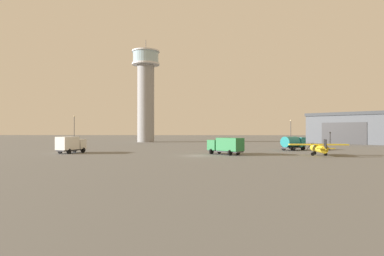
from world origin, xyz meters
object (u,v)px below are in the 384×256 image
Objects in this scene: control_tower at (146,90)px; light_post_east at (291,129)px; airplane_yellow at (319,148)px; light_post_west at (74,127)px; truck_box_green at (226,145)px; truck_fuel_tanker_teal at (293,142)px; truck_box_white at (71,144)px.

light_post_east is (48.64, -13.83, -14.50)m from control_tower.
airplane_yellow is 74.79m from light_post_west.
light_post_west is (-60.46, 43.85, 3.94)m from airplane_yellow.
truck_box_green is at bearing -67.00° from control_tower.
truck_box_white reaches higher than truck_fuel_tanker_teal.
light_post_east reaches higher than truck_box_green.
airplane_yellow is 45.68m from truck_box_white.
light_post_west reaches higher than truck_box_green.
truck_box_white is (-45.45, 4.56, 0.37)m from airplane_yellow.
light_post_west is (-44.53, 41.76, 3.61)m from truck_box_green.
control_tower is 65.49m from truck_box_green.
light_post_east reaches higher than airplane_yellow.
truck_box_green is 50.44m from light_post_east.
light_post_west is at bearing 43.21° from truck_box_white.
light_post_east reaches higher than truck_fuel_tanker_teal.
airplane_yellow is 1.52× the size of truck_box_green.
truck_fuel_tanker_teal is at bearing -55.33° from truck_box_white.
airplane_yellow is 16.07m from truck_box_green.
light_post_east is (8.04, 46.38, 3.23)m from airplane_yellow.
truck_fuel_tanker_teal is (15.52, 12.33, 0.00)m from truck_box_green.
airplane_yellow is 47.19m from light_post_east.
light_post_west reaches higher than truck_fuel_tanker_teal.
truck_fuel_tanker_teal is 0.69× the size of light_post_west.
truck_box_white is (-29.53, 2.46, 0.04)m from truck_box_green.
truck_box_green is at bearing 85.46° from airplane_yellow.
control_tower is 6.06× the size of truck_box_white.
control_tower reaches higher than truck_box_green.
light_post_west is at bearing -177.88° from light_post_east.
light_post_west is at bearing 56.99° from airplane_yellow.
truck_box_white is (-45.05, -9.87, 0.04)m from truck_fuel_tanker_teal.
truck_box_white is at bearing 87.22° from airplane_yellow.
truck_fuel_tanker_teal is at bearing -104.79° from light_post_east.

